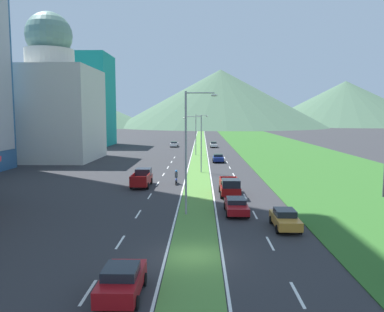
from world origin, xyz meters
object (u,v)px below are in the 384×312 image
at_px(car_3, 236,205).
at_px(car_2, 214,145).
at_px(street_lamp_far, 197,132).
at_px(pickup_truck_0, 230,187).
at_px(car_6, 285,219).
at_px(street_lamp_mid, 199,140).
at_px(pickup_truck_1, 142,178).
at_px(car_5, 122,281).
at_px(car_1, 218,158).
at_px(motorcycle_rider, 176,178).
at_px(car_0, 174,144).
at_px(street_lamp_near, 189,146).

bearing_deg(car_3, car_2, 179.89).
bearing_deg(car_3, street_lamp_far, -175.33).
distance_m(street_lamp_far, pickup_truck_0, 41.91).
height_order(street_lamp_far, car_6, street_lamp_far).
distance_m(street_lamp_mid, pickup_truck_0, 17.56).
bearing_deg(car_6, pickup_truck_1, -141.79).
distance_m(car_5, pickup_truck_1, 29.02).
relative_size(car_1, motorcycle_rider, 2.03).
distance_m(car_2, car_5, 85.54).
bearing_deg(car_6, car_2, -177.52).
bearing_deg(car_5, street_lamp_far, -2.53).
height_order(car_1, pickup_truck_1, pickup_truck_1).
distance_m(car_0, car_3, 71.41).
bearing_deg(street_lamp_near, car_1, 83.76).
relative_size(street_lamp_mid, car_1, 2.11).
relative_size(street_lamp_far, car_1, 2.15).
relative_size(car_2, car_3, 0.91).
height_order(car_0, motorcycle_rider, motorcycle_rider).
height_order(street_lamp_far, pickup_truck_1, street_lamp_far).
relative_size(street_lamp_mid, pickup_truck_1, 1.58).
bearing_deg(street_lamp_near, car_2, 86.49).
relative_size(street_lamp_near, car_0, 2.23).
xyz_separation_m(car_1, car_5, (-6.83, -53.00, 0.03)).
bearing_deg(street_lamp_mid, car_5, -94.87).
distance_m(street_lamp_mid, car_2, 45.48).
bearing_deg(car_3, car_5, -23.29).
distance_m(pickup_truck_0, motorcycle_rider, 9.29).
bearing_deg(car_6, car_1, -175.37).
bearing_deg(car_0, car_6, -169.58).
bearing_deg(pickup_truck_0, car_6, 15.82).
height_order(street_lamp_far, car_3, street_lamp_far).
height_order(street_lamp_far, car_2, street_lamp_far).
xyz_separation_m(car_3, motorcycle_rider, (-6.23, 14.30, 0.04)).
bearing_deg(car_5, car_6, -41.64).
height_order(street_lamp_mid, street_lamp_far, street_lamp_far).
height_order(car_5, car_6, car_5).
distance_m(car_3, car_5, 17.36).
xyz_separation_m(car_0, car_3, (10.48, -70.64, -0.05)).
distance_m(car_5, motorcycle_rider, 30.25).
xyz_separation_m(street_lamp_far, pickup_truck_0, (3.96, -41.53, -4.03)).
height_order(street_lamp_mid, car_3, street_lamp_mid).
distance_m(car_1, car_3, 37.05).
distance_m(street_lamp_mid, car_0, 47.20).
bearing_deg(street_lamp_mid, car_3, -81.88).
height_order(car_0, pickup_truck_1, pickup_truck_1).
bearing_deg(car_0, pickup_truck_0, -170.62).
xyz_separation_m(car_1, car_3, (0.04, -37.05, -0.06)).
bearing_deg(car_2, car_6, 2.48).
bearing_deg(car_0, street_lamp_far, -163.37).
bearing_deg(street_lamp_mid, pickup_truck_1, -121.33).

